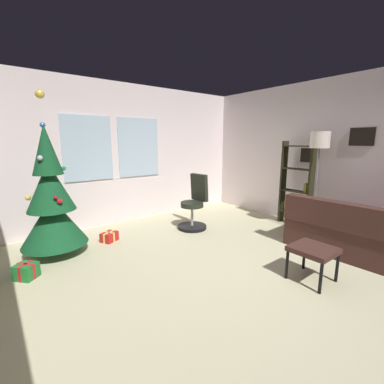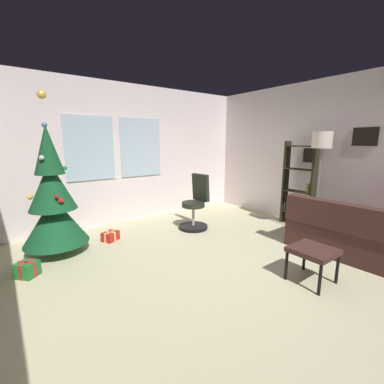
% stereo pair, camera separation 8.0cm
% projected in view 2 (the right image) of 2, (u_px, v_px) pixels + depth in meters
% --- Properties ---
extents(ground_plane, '(5.21, 6.20, 0.10)m').
position_uv_depth(ground_plane, '(244.00, 280.00, 3.27)').
color(ground_plane, beige).
extents(wall_back_with_windows, '(5.21, 0.12, 2.81)m').
position_uv_depth(wall_back_with_windows, '(133.00, 154.00, 5.45)').
color(wall_back_with_windows, silver).
rests_on(wall_back_with_windows, ground_plane).
extents(wall_right_with_frames, '(0.12, 6.20, 2.81)m').
position_uv_depth(wall_right_with_frames, '(351.00, 157.00, 4.54)').
color(wall_right_with_frames, silver).
rests_on(wall_right_with_frames, ground_plane).
extents(couch, '(1.50, 1.75, 0.84)m').
position_uv_depth(couch, '(363.00, 236.00, 3.82)').
color(couch, '#40251F').
rests_on(couch, ground_plane).
extents(footstool, '(0.47, 0.48, 0.43)m').
position_uv_depth(footstool, '(313.00, 253.00, 3.09)').
color(footstool, '#40251F').
rests_on(footstool, ground_plane).
extents(holiday_tree, '(0.92, 0.92, 2.36)m').
position_uv_depth(holiday_tree, '(53.00, 202.00, 3.82)').
color(holiday_tree, '#4C331E').
rests_on(holiday_tree, ground_plane).
extents(gift_box_red, '(0.32, 0.30, 0.16)m').
position_uv_depth(gift_box_red, '(110.00, 236.00, 4.44)').
color(gift_box_red, red).
rests_on(gift_box_red, ground_plane).
extents(gift_box_green, '(0.31, 0.31, 0.20)m').
position_uv_depth(gift_box_green, '(27.00, 269.00, 3.25)').
color(gift_box_green, '#1E722D').
rests_on(gift_box_green, ground_plane).
extents(office_chair, '(0.56, 0.56, 1.06)m').
position_uv_depth(office_chair, '(196.00, 207.00, 5.03)').
color(office_chair, black).
rests_on(office_chair, ground_plane).
extents(bookshelf, '(0.18, 0.64, 1.68)m').
position_uv_depth(bookshelf, '(298.00, 189.00, 5.13)').
color(bookshelf, black).
rests_on(bookshelf, ground_plane).
extents(floor_lamp, '(0.32, 0.32, 1.84)m').
position_uv_depth(floor_lamp, '(321.00, 149.00, 4.42)').
color(floor_lamp, slate).
rests_on(floor_lamp, ground_plane).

